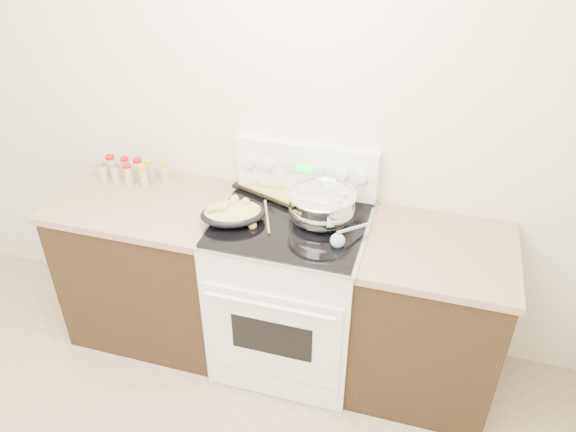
% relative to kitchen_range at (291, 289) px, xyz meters
% --- Properties ---
extents(counter_left, '(0.93, 0.67, 0.92)m').
position_rel_kitchen_range_xyz_m(counter_left, '(-0.83, 0.01, -0.03)').
color(counter_left, black).
rests_on(counter_left, ground).
extents(counter_right, '(0.73, 0.67, 0.92)m').
position_rel_kitchen_range_xyz_m(counter_right, '(0.73, 0.01, -0.03)').
color(counter_right, black).
rests_on(counter_right, ground).
extents(kitchen_range, '(0.78, 0.73, 1.22)m').
position_rel_kitchen_range_xyz_m(kitchen_range, '(0.00, 0.00, 0.00)').
color(kitchen_range, white).
rests_on(kitchen_range, ground).
extents(mixing_bowl, '(0.40, 0.40, 0.20)m').
position_rel_kitchen_range_xyz_m(mixing_bowl, '(0.14, 0.05, 0.53)').
color(mixing_bowl, silver).
rests_on(mixing_bowl, kitchen_range).
extents(roasting_pan, '(0.38, 0.33, 0.11)m').
position_rel_kitchen_range_xyz_m(roasting_pan, '(-0.28, -0.09, 0.50)').
color(roasting_pan, black).
rests_on(roasting_pan, kitchen_range).
extents(baking_sheet, '(0.51, 0.44, 0.06)m').
position_rel_kitchen_range_xyz_m(baking_sheet, '(-0.13, 0.27, 0.47)').
color(baking_sheet, black).
rests_on(baking_sheet, kitchen_range).
extents(wooden_spoon, '(0.12, 0.27, 0.04)m').
position_rel_kitchen_range_xyz_m(wooden_spoon, '(-0.15, -0.08, 0.46)').
color(wooden_spoon, '#AA8C4D').
rests_on(wooden_spoon, kitchen_range).
extents(blue_ladle, '(0.17, 0.23, 0.09)m').
position_rel_kitchen_range_xyz_m(blue_ladle, '(0.28, -0.13, 0.48)').
color(blue_ladle, '#7CA5B9').
rests_on(blue_ladle, kitchen_range).
extents(spice_jars, '(0.39, 0.14, 0.13)m').
position_rel_kitchen_range_xyz_m(spice_jars, '(-0.99, 0.16, 0.49)').
color(spice_jars, '#BFB28C').
rests_on(spice_jars, counter_left).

